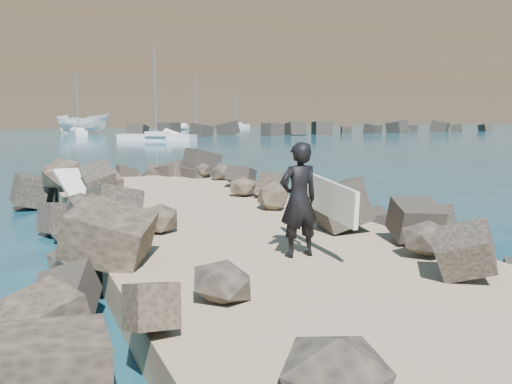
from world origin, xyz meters
TOP-DOWN VIEW (x-y plane):
  - ground at (0.00, 0.00)m, footprint 800.00×800.00m
  - jetty at (0.00, -2.00)m, footprint 6.00×26.00m
  - riprap_left at (-2.90, -1.50)m, footprint 2.60×22.00m
  - riprap_right at (2.90, -1.50)m, footprint 2.60×22.00m
  - breakwater_secondary at (35.00, 55.00)m, footprint 52.00×4.00m
  - headland at (10.00, 160.00)m, footprint 360.00×140.00m
  - surfboard_resting at (-2.81, 4.07)m, footprint 0.92×2.70m
  - boat_imported at (4.80, 69.15)m, footprint 7.27×3.95m
  - surfer_with_board at (0.17, -2.55)m, footprint 0.92×2.39m
  - sailboat_f at (33.22, 85.40)m, footprint 3.81×4.85m
  - sailboat_b at (3.46, 62.65)m, footprint 1.39×6.33m
  - sailboat_c at (9.35, 46.40)m, footprint 7.30×6.90m
  - sailboat_d at (22.63, 75.36)m, footprint 3.87×7.37m

SIDE VIEW (x-z plane):
  - ground at x=0.00m, z-range 0.00..0.00m
  - jetty at x=0.00m, z-range 0.00..0.60m
  - sailboat_c at x=9.35m, z-range -4.56..5.25m
  - sailboat_d at x=22.63m, z-range -4.01..4.71m
  - sailboat_b at x=3.46m, z-range -3.51..4.21m
  - sailboat_f at x=33.22m, z-range -2.83..3.53m
  - riprap_left at x=-2.90m, z-range 0.00..1.00m
  - riprap_right at x=2.90m, z-range 0.00..1.00m
  - breakwater_secondary at x=35.00m, z-range 0.00..1.20m
  - surfboard_resting at x=-2.81m, z-range 1.00..1.09m
  - boat_imported at x=4.80m, z-range 0.00..2.66m
  - surfer_with_board at x=0.17m, z-range 0.61..2.54m
  - headland at x=10.00m, z-range 0.00..32.00m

